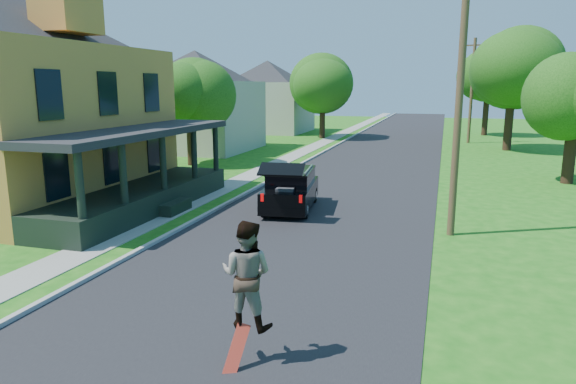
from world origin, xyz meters
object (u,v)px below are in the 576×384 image
(skateboarder, at_px, (247,274))
(utility_pole_near, at_px, (460,86))
(tree_right_near, at_px, (576,91))
(black_suv, at_px, (291,189))

(skateboarder, xyz_separation_m, utility_pole_near, (3.44, 9.00, 3.13))
(skateboarder, xyz_separation_m, tree_right_near, (8.90, 19.98, 2.91))
(utility_pole_near, bearing_deg, black_suv, 145.79)
(black_suv, bearing_deg, tree_right_near, 31.51)
(tree_right_near, height_order, utility_pole_near, utility_pole_near)
(utility_pole_near, bearing_deg, skateboarder, -127.97)
(tree_right_near, bearing_deg, black_suv, -141.11)
(black_suv, bearing_deg, skateboarder, -84.57)
(skateboarder, relative_size, tree_right_near, 0.28)
(black_suv, distance_m, utility_pole_near, 7.30)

